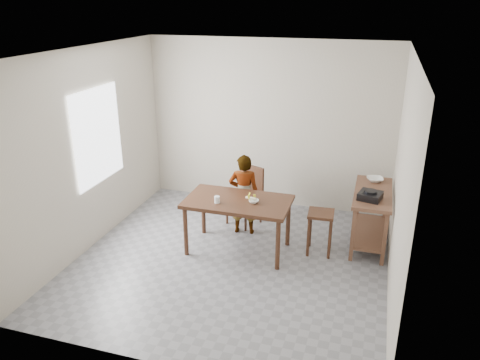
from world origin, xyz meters
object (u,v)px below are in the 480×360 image
(dining_chair, at_px, (244,196))
(dining_table, at_px, (238,225))
(child, at_px, (244,194))
(stool, at_px, (320,232))
(prep_counter, at_px, (370,218))

(dining_chair, bearing_deg, dining_table, -56.22)
(child, distance_m, dining_chair, 0.33)
(stool, bearing_deg, dining_table, -166.75)
(dining_table, xyz_separation_m, child, (-0.07, 0.53, 0.23))
(dining_chair, bearing_deg, stool, -1.11)
(child, bearing_deg, dining_table, 88.65)
(dining_table, height_order, stool, dining_table)
(prep_counter, xyz_separation_m, dining_chair, (-1.87, 0.11, 0.05))
(dining_chair, height_order, stool, dining_chair)
(dining_table, bearing_deg, child, 97.81)
(child, bearing_deg, stool, 157.47)
(child, xyz_separation_m, dining_chair, (-0.08, 0.28, -0.16))
(prep_counter, bearing_deg, dining_table, -157.85)
(prep_counter, distance_m, stool, 0.78)
(dining_table, relative_size, child, 1.16)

